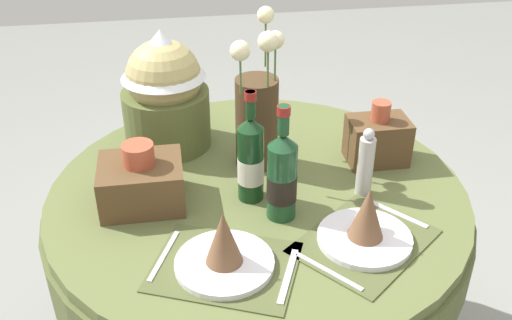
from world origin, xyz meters
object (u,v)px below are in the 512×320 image
at_px(place_setting_right, 366,227).
at_px(flower_vase, 257,113).
at_px(gift_tub_back_left, 164,87).
at_px(wine_bottle_left, 251,159).
at_px(dining_table, 258,227).
at_px(place_setting_left, 224,252).
at_px(pepper_mill, 366,164).
at_px(wine_bottle_centre, 282,176).
at_px(woven_basket_side_right, 378,139).
at_px(woven_basket_side_left, 141,181).

height_order(place_setting_right, flower_vase, flower_vase).
bearing_deg(gift_tub_back_left, wine_bottle_left, -57.75).
distance_m(dining_table, flower_vase, 0.34).
relative_size(place_setting_left, flower_vase, 0.90).
xyz_separation_m(place_setting_left, pepper_mill, (0.42, 0.25, 0.05)).
relative_size(wine_bottle_centre, woven_basket_side_right, 1.64).
xyz_separation_m(flower_vase, woven_basket_side_left, (-0.35, -0.16, -0.10)).
distance_m(dining_table, woven_basket_side_right, 0.45).
xyz_separation_m(place_setting_right, gift_tub_back_left, (-0.47, 0.59, 0.15)).
relative_size(dining_table, flower_vase, 2.66).
relative_size(dining_table, wine_bottle_left, 3.75).
height_order(flower_vase, gift_tub_back_left, flower_vase).
xyz_separation_m(place_setting_right, wine_bottle_left, (-0.25, 0.24, 0.08)).
xyz_separation_m(wine_bottle_centre, gift_tub_back_left, (-0.28, 0.44, 0.08)).
xyz_separation_m(place_setting_left, flower_vase, (0.15, 0.46, 0.12)).
bearing_deg(dining_table, wine_bottle_left, -124.76).
xyz_separation_m(dining_table, woven_basket_side_left, (-0.32, -0.01, 0.21)).
distance_m(place_setting_right, wine_bottle_centre, 0.25).
bearing_deg(place_setting_left, woven_basket_side_left, 122.46).
bearing_deg(dining_table, wine_bottle_centre, -72.27).
relative_size(place_setting_right, woven_basket_side_left, 1.89).
height_order(flower_vase, pepper_mill, flower_vase).
bearing_deg(woven_basket_side_left, dining_table, 2.53).
bearing_deg(flower_vase, gift_tub_back_left, 148.08).
bearing_deg(pepper_mill, place_setting_right, -106.50).
bearing_deg(place_setting_right, woven_basket_side_left, 154.53).
distance_m(flower_vase, woven_basket_side_right, 0.38).
xyz_separation_m(place_setting_right, wine_bottle_centre, (-0.19, 0.15, 0.08)).
height_order(flower_vase, woven_basket_side_right, flower_vase).
height_order(wine_bottle_left, pepper_mill, wine_bottle_left).
bearing_deg(place_setting_left, dining_table, 67.45).
distance_m(place_setting_left, woven_basket_side_left, 0.36).
relative_size(dining_table, wine_bottle_centre, 3.74).
height_order(place_setting_left, wine_bottle_centre, wine_bottle_centre).
bearing_deg(gift_tub_back_left, flower_vase, -31.92).
height_order(place_setting_right, wine_bottle_left, wine_bottle_left).
height_order(dining_table, wine_bottle_centre, wine_bottle_centre).
relative_size(pepper_mill, woven_basket_side_right, 1.05).
xyz_separation_m(dining_table, place_setting_left, (-0.13, -0.32, 0.18)).
distance_m(place_setting_left, place_setting_right, 0.36).
bearing_deg(wine_bottle_left, place_setting_right, -43.50).
bearing_deg(wine_bottle_centre, dining_table, 107.73).
relative_size(wine_bottle_left, pepper_mill, 1.57).
bearing_deg(flower_vase, pepper_mill, -38.04).
bearing_deg(gift_tub_back_left, place_setting_right, -51.16).
height_order(dining_table, woven_basket_side_left, woven_basket_side_left).
height_order(dining_table, gift_tub_back_left, gift_tub_back_left).
distance_m(dining_table, pepper_mill, 0.38).
xyz_separation_m(flower_vase, wine_bottle_centre, (0.02, -0.28, -0.05)).
distance_m(dining_table, place_setting_left, 0.39).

